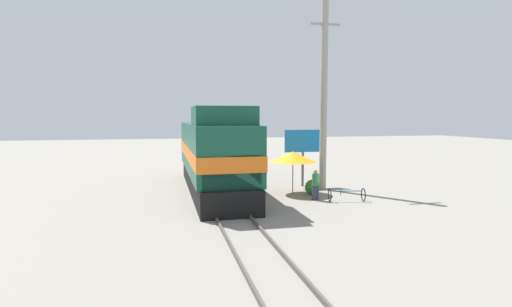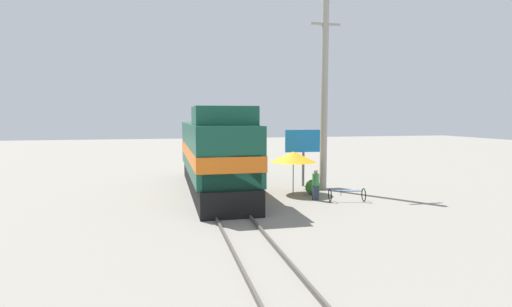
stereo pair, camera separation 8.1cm
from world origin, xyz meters
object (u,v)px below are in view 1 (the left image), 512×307
Objects in this scene: vendor_umbrella at (293,157)px; bicycle at (346,195)px; billboard_sign at (303,144)px; utility_pole at (324,96)px; locomotive at (214,156)px; person_bystander at (315,184)px.

bicycle is at bearing -53.99° from vendor_umbrella.
utility_pole is at bearing -59.96° from billboard_sign.
vendor_umbrella is at bearing -122.40° from billboard_sign.
vendor_umbrella is at bearing -17.71° from locomotive.
vendor_umbrella is at bearing -159.56° from utility_pole.
billboard_sign is 1.87× the size of bicycle.
person_bystander is (0.55, -2.02, -1.20)m from vendor_umbrella.
person_bystander is at bearing -74.86° from vendor_umbrella.
person_bystander is at bearing -35.15° from locomotive.
bicycle is at bearing -82.64° from billboard_sign.
utility_pole reaches higher than vendor_umbrella.
billboard_sign reaches higher than bicycle.
billboard_sign is (1.35, 2.12, 0.56)m from vendor_umbrella.
person_bystander is at bearing -104.82° from bicycle.
vendor_umbrella is 1.59× the size of person_bystander.
bicycle is (1.97, -2.71, -1.72)m from vendor_umbrella.
billboard_sign is at bearing 79.08° from person_bystander.
billboard_sign is at bearing -161.62° from bicycle.
person_bystander is (4.80, -3.38, -1.23)m from locomotive.
locomotive is 3.82× the size of billboard_sign.
vendor_umbrella is (-2.12, -0.79, -3.44)m from utility_pole.
vendor_umbrella is at bearing 105.14° from person_bystander.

